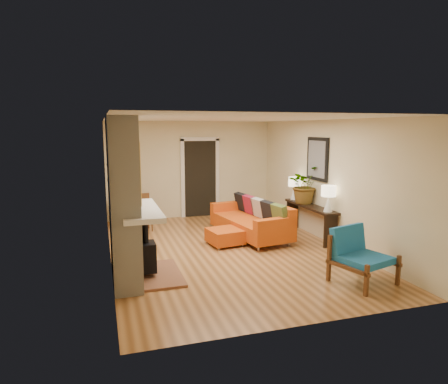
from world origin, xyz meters
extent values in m
plane|color=#C08349|center=(0.00, 0.00, 0.00)|extent=(6.50, 6.50, 0.00)
plane|color=white|center=(0.00, 0.00, 2.60)|extent=(6.50, 6.50, 0.00)
plane|color=#F4E8BF|center=(0.00, 3.25, 1.30)|extent=(4.50, 0.00, 4.50)
plane|color=#F4E8BF|center=(0.00, -3.25, 1.30)|extent=(4.50, 0.00, 4.50)
plane|color=#F4E8BF|center=(-2.25, 0.00, 1.30)|extent=(0.00, 6.50, 6.50)
plane|color=#F4E8BF|center=(2.25, 0.00, 1.30)|extent=(0.00, 6.50, 6.50)
cube|color=black|center=(0.25, 3.22, 1.05)|extent=(0.88, 0.06, 2.10)
cube|color=white|center=(-0.24, 3.21, 1.05)|extent=(0.10, 0.08, 2.18)
cube|color=white|center=(0.74, 3.21, 1.05)|extent=(0.10, 0.08, 2.18)
cube|color=white|center=(0.25, 3.21, 2.13)|extent=(1.08, 0.08, 0.10)
cube|color=black|center=(2.22, 0.40, 1.75)|extent=(0.04, 0.85, 0.95)
cube|color=slate|center=(2.19, 0.40, 1.75)|extent=(0.01, 0.70, 0.80)
cube|color=black|center=(-2.21, 0.35, 1.42)|extent=(0.06, 0.95, 0.02)
cube|color=black|center=(-2.21, 0.35, 1.72)|extent=(0.06, 0.95, 0.02)
cube|color=white|center=(-2.04, -1.00, 1.86)|extent=(0.42, 1.50, 1.48)
cube|color=white|center=(-2.04, -1.00, 0.56)|extent=(0.42, 1.50, 1.12)
cube|color=white|center=(-1.79, -1.00, 1.12)|extent=(0.60, 1.68, 0.08)
cube|color=black|center=(-1.83, -1.00, 0.45)|extent=(0.03, 0.72, 0.78)
cube|color=brown|center=(-1.53, -1.00, 0.02)|extent=(0.75, 1.30, 0.04)
cube|color=black|center=(-1.71, -1.00, 0.34)|extent=(0.30, 0.36, 0.48)
cylinder|color=black|center=(-1.71, -1.00, 0.78)|extent=(0.10, 0.10, 0.40)
cube|color=gold|center=(-1.82, -1.00, 1.75)|extent=(0.04, 0.95, 0.95)
cube|color=silver|center=(-1.80, -1.00, 1.75)|extent=(0.01, 0.82, 0.82)
cylinder|color=silver|center=(0.58, -0.25, 0.05)|extent=(0.05, 0.05, 0.11)
cylinder|color=silver|center=(1.31, -0.13, 0.05)|extent=(0.05, 0.05, 0.11)
cylinder|color=silver|center=(0.27, 1.69, 0.05)|extent=(0.05, 0.05, 0.11)
cylinder|color=silver|center=(1.00, 1.81, 0.05)|extent=(0.05, 0.05, 0.11)
cube|color=#C24F12|center=(0.79, 0.78, 0.26)|extent=(1.29, 2.33, 0.32)
cube|color=#C24F12|center=(1.15, 0.84, 0.61)|extent=(0.56, 2.22, 0.37)
cube|color=#C24F12|center=(0.95, -0.22, 0.53)|extent=(0.97, 0.34, 0.21)
cube|color=#C24F12|center=(0.63, 1.78, 0.53)|extent=(0.97, 0.34, 0.21)
cube|color=#50652B|center=(1.14, -0.02, 0.65)|extent=(0.28, 0.45, 0.44)
cube|color=black|center=(1.08, 0.40, 0.65)|extent=(0.28, 0.45, 0.44)
cube|color=#B0B0AB|center=(1.01, 0.82, 0.65)|extent=(0.28, 0.45, 0.44)
cube|color=maroon|center=(0.95, 1.18, 0.65)|extent=(0.28, 0.45, 0.44)
cube|color=black|center=(0.88, 1.59, 0.65)|extent=(0.28, 0.45, 0.44)
cylinder|color=silver|center=(-0.16, 0.04, 0.03)|extent=(0.04, 0.04, 0.05)
cylinder|color=silver|center=(0.38, 0.12, 0.03)|extent=(0.04, 0.04, 0.05)
cylinder|color=silver|center=(-0.24, 0.57, 0.03)|extent=(0.04, 0.04, 0.05)
cylinder|color=silver|center=(0.30, 0.65, 0.03)|extent=(0.04, 0.04, 0.05)
cube|color=#C24F12|center=(0.07, 0.34, 0.19)|extent=(0.76, 0.76, 0.28)
cube|color=brown|center=(1.15, -2.39, 0.32)|extent=(0.28, 0.79, 0.05)
cube|color=brown|center=(1.25, -2.73, 0.24)|extent=(0.07, 0.07, 0.47)
cube|color=brown|center=(1.06, -2.05, 0.38)|extent=(0.07, 0.07, 0.75)
cube|color=brown|center=(1.90, -2.17, 0.32)|extent=(0.28, 0.79, 0.05)
cube|color=brown|center=(2.00, -2.52, 0.24)|extent=(0.07, 0.07, 0.47)
cube|color=brown|center=(1.80, -1.83, 0.38)|extent=(0.07, 0.07, 0.75)
cube|color=#2287CF|center=(1.53, -2.28, 0.39)|extent=(0.87, 0.84, 0.11)
cube|color=#2287CF|center=(1.44, -1.97, 0.65)|extent=(0.73, 0.37, 0.44)
cube|color=brown|center=(-1.65, 2.64, 0.69)|extent=(0.77, 1.02, 0.04)
cylinder|color=brown|center=(-1.86, 2.20, 0.34)|extent=(0.05, 0.05, 0.67)
cylinder|color=brown|center=(-1.34, 2.27, 0.34)|extent=(0.05, 0.05, 0.67)
cylinder|color=brown|center=(-1.96, 3.00, 0.34)|extent=(0.05, 0.05, 0.67)
cylinder|color=brown|center=(-1.44, 3.07, 0.34)|extent=(0.05, 0.05, 0.67)
cube|color=brown|center=(-1.43, 2.05, 0.42)|extent=(0.44, 0.44, 0.04)
cube|color=brown|center=(-1.46, 2.24, 0.66)|extent=(0.40, 0.09, 0.43)
cylinder|color=brown|center=(-1.57, 1.87, 0.21)|extent=(0.03, 0.03, 0.41)
cylinder|color=brown|center=(-1.25, 1.92, 0.21)|extent=(0.03, 0.03, 0.41)
cylinder|color=brown|center=(-1.61, 2.19, 0.21)|extent=(0.03, 0.03, 0.41)
cylinder|color=brown|center=(-1.29, 2.23, 0.21)|extent=(0.03, 0.03, 0.41)
cube|color=brown|center=(-1.59, 3.26, 0.42)|extent=(0.44, 0.44, 0.04)
cube|color=brown|center=(-1.57, 3.07, 0.66)|extent=(0.40, 0.09, 0.43)
cylinder|color=brown|center=(-1.73, 3.08, 0.21)|extent=(0.03, 0.03, 0.41)
cylinder|color=brown|center=(-1.41, 3.12, 0.21)|extent=(0.03, 0.03, 0.41)
cylinder|color=brown|center=(-1.77, 3.40, 0.21)|extent=(0.03, 0.03, 0.41)
cylinder|color=brown|center=(-1.45, 3.44, 0.21)|extent=(0.03, 0.03, 0.41)
cube|color=black|center=(2.07, 0.38, 0.70)|extent=(0.34, 1.85, 0.05)
cube|color=black|center=(2.07, -0.47, 0.34)|extent=(0.30, 0.04, 0.68)
cube|color=black|center=(2.07, 1.23, 0.34)|extent=(0.30, 0.04, 0.68)
cone|color=white|center=(2.07, -0.34, 0.88)|extent=(0.18, 0.18, 0.30)
cylinder|color=white|center=(2.07, -0.34, 1.05)|extent=(0.03, 0.03, 0.06)
cylinder|color=#FFEABF|center=(2.07, -0.34, 1.16)|extent=(0.30, 0.30, 0.22)
cone|color=white|center=(2.07, 1.15, 0.88)|extent=(0.18, 0.18, 0.30)
cylinder|color=white|center=(2.07, 1.15, 1.05)|extent=(0.03, 0.03, 0.06)
cylinder|color=#FFEABF|center=(2.07, 1.15, 1.16)|extent=(0.30, 0.30, 0.22)
imported|color=#1E5919|center=(2.06, 0.65, 1.16)|extent=(0.96, 0.90, 0.86)
camera|label=1|loc=(-2.36, -7.37, 2.43)|focal=32.00mm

